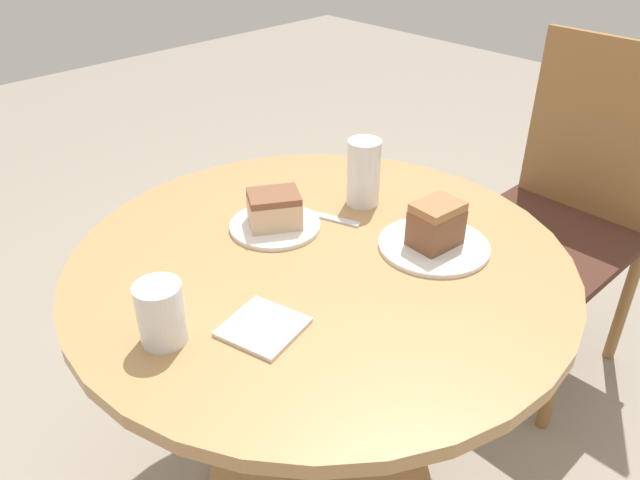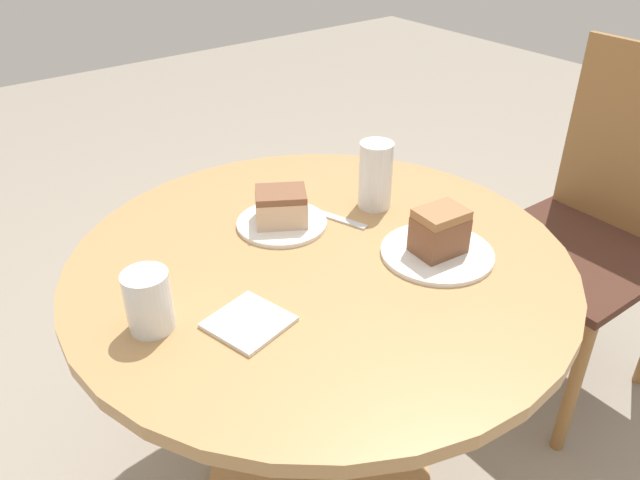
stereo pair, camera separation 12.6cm
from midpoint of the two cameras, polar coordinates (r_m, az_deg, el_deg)
The scene contains 11 objects.
ground_plane at distance 1.77m, azimuth 2.18°, elevation -21.17°, with size 8.00×8.00×0.00m, color gray.
table at distance 1.39m, azimuth 2.62°, elevation -7.77°, with size 1.03×1.03×0.71m.
chair at distance 1.96m, azimuth 25.41°, elevation 1.12°, with size 0.46×0.48×1.00m.
plate_near at distance 1.39m, azimuth -0.92°, elevation 1.47°, with size 0.20×0.20×0.01m.
plate_far at distance 1.32m, azimuth 13.36°, elevation -1.25°, with size 0.23×0.23×0.01m.
cake_slice_near at distance 1.36m, azimuth -0.94°, elevation 3.01°, with size 0.13×0.14×0.08m.
cake_slice_far at distance 1.29m, azimuth 13.65°, elevation 0.72°, with size 0.09×0.11×0.10m.
glass_lemonade at distance 1.45m, azimuth 7.58°, elevation 5.50°, with size 0.08×0.08×0.16m.
glass_water at distance 1.10m, azimuth -12.31°, elevation -5.73°, with size 0.08×0.08×0.11m.
napkin_stack at distance 1.10m, azimuth -3.28°, elevation -7.64°, with size 0.15×0.15×0.01m.
fork at distance 1.41m, azimuth 4.01°, elevation 1.94°, with size 0.15×0.07×0.00m.
Camera 2 is at (0.85, -0.65, 1.41)m, focal length 35.00 mm.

